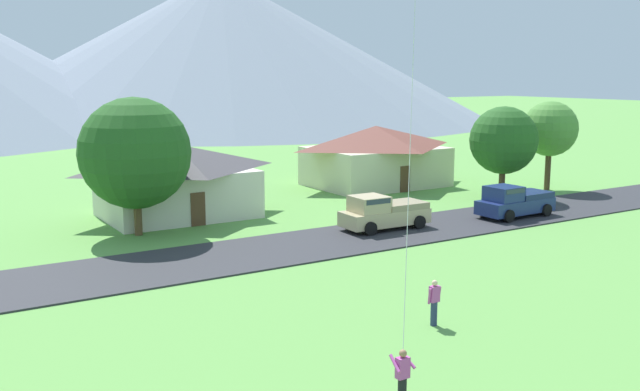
# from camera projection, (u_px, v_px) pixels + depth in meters

# --- Properties ---
(road_strip) EXTENTS (160.00, 6.18, 0.08)m
(road_strip) POSITION_uv_depth(u_px,v_px,m) (264.00, 251.00, 35.36)
(road_strip) COLOR #2D2D33
(road_strip) RESTS_ON ground
(mountain_central_ridge) EXTENTS (102.80, 102.80, 27.51)m
(mountain_central_ridge) POSITION_uv_depth(u_px,v_px,m) (222.00, 48.00, 134.22)
(mountain_central_ridge) COLOR gray
(mountain_central_ridge) RESTS_ON ground
(house_leftmost) EXTENTS (9.56, 7.20, 4.56)m
(house_leftmost) POSITION_uv_depth(u_px,v_px,m) (177.00, 179.00, 43.83)
(house_leftmost) COLOR beige
(house_leftmost) RESTS_ON ground
(house_left_center) EXTENTS (10.71, 8.18, 4.79)m
(house_left_center) POSITION_uv_depth(u_px,v_px,m) (375.00, 155.00, 55.98)
(house_left_center) COLOR beige
(house_left_center) RESTS_ON ground
(tree_near_left) EXTENTS (4.81, 4.81, 6.62)m
(tree_near_left) POSITION_uv_depth(u_px,v_px,m) (504.00, 140.00, 49.69)
(tree_near_left) COLOR #4C3823
(tree_near_left) RESTS_ON ground
(tree_left_of_center) EXTENTS (4.20, 4.20, 6.83)m
(tree_left_of_center) POSITION_uv_depth(u_px,v_px,m) (550.00, 129.00, 53.50)
(tree_left_of_center) COLOR #4C3823
(tree_left_of_center) RESTS_ON ground
(tree_center) EXTENTS (6.13, 6.13, 7.66)m
(tree_center) POSITION_uv_depth(u_px,v_px,m) (135.00, 153.00, 38.33)
(tree_center) COLOR brown
(tree_center) RESTS_ON ground
(pickup_truck_sand_west_side) EXTENTS (5.25, 2.43, 1.99)m
(pickup_truck_sand_west_side) POSITION_uv_depth(u_px,v_px,m) (383.00, 212.00, 40.13)
(pickup_truck_sand_west_side) COLOR #C6B284
(pickup_truck_sand_west_side) RESTS_ON road_strip
(pickup_truck_navy_east_side) EXTENTS (5.25, 2.42, 1.99)m
(pickup_truck_navy_east_side) POSITION_uv_depth(u_px,v_px,m) (514.00, 201.00, 43.59)
(pickup_truck_navy_east_side) COLOR navy
(pickup_truck_navy_east_side) RESTS_ON road_strip
(watcher_person) EXTENTS (0.56, 0.24, 1.68)m
(watcher_person) POSITION_uv_depth(u_px,v_px,m) (434.00, 302.00, 24.93)
(watcher_person) COLOR navy
(watcher_person) RESTS_ON ground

